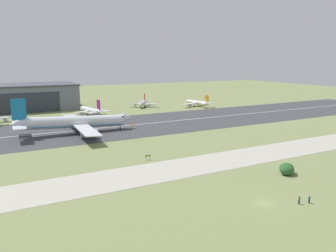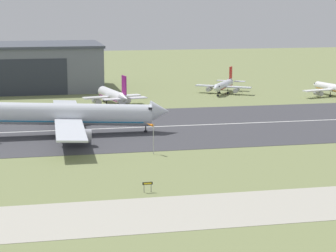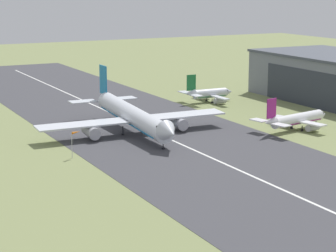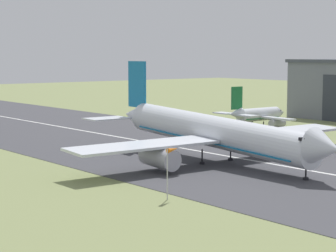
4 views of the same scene
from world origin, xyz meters
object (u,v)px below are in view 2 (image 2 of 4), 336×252
airplane_landing (63,115)px  airplane_parked_west (335,88)px  airplane_parked_centre (113,95)px  runway_sign (148,184)px  airplane_parked_far_east (224,85)px  windsock_pole (150,126)px

airplane_landing → airplane_parked_west: size_ratio=2.30×
airplane_parked_centre → runway_sign: bearing=-93.5°
airplane_landing → airplane_parked_centre: airplane_landing is taller
airplane_parked_west → airplane_parked_centre: 74.28m
airplane_parked_far_east → runway_sign: bearing=-112.6°
airplane_landing → airplane_parked_far_east: airplane_landing is taller
airplane_parked_centre → airplane_parked_far_east: 44.04m
airplane_parked_centre → runway_sign: (-5.72, -92.80, -1.65)m
airplane_landing → windsock_pole: 27.81m
airplane_parked_west → airplane_parked_far_east: airplane_parked_west is taller
airplane_parked_centre → runway_sign: airplane_parked_centre is taller
airplane_parked_far_east → windsock_pole: 92.16m
runway_sign → airplane_parked_far_east: bearing=67.4°
airplane_landing → windsock_pole: size_ratio=8.58×
airplane_parked_far_east → airplane_landing: bearing=-133.4°
airplane_parked_west → runway_sign: airplane_parked_west is taller
airplane_parked_centre → windsock_pole: size_ratio=4.16×
airplane_parked_centre → airplane_parked_far_east: (40.25, 17.88, -0.17)m
windsock_pole → airplane_parked_centre: bearing=89.8°
airplane_parked_centre → airplane_parked_west: bearing=2.9°
airplane_parked_far_east → windsock_pole: bearing=-116.1°
windsock_pole → airplane_landing: bearing=127.2°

